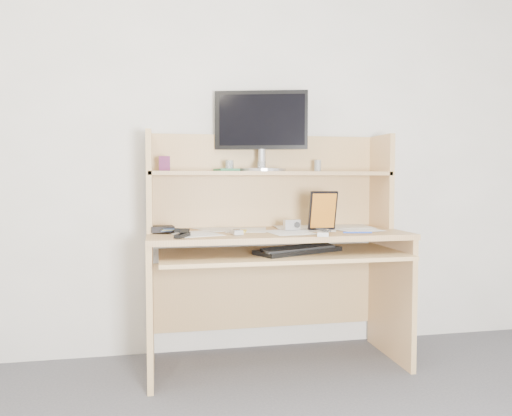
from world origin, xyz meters
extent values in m
cube|color=silver|center=(0.00, 1.80, 1.25)|extent=(3.60, 0.04, 2.50)
cube|color=tan|center=(0.00, 1.48, 0.73)|extent=(1.40, 0.60, 0.03)
cube|color=tan|center=(-0.68, 1.48, 0.36)|extent=(0.03, 0.56, 0.72)
cube|color=tan|center=(0.68, 1.48, 0.36)|extent=(0.03, 0.56, 0.72)
cube|color=tan|center=(0.00, 1.77, 0.34)|extent=(1.34, 0.02, 0.41)
cube|color=tan|center=(0.00, 1.36, 0.64)|extent=(1.28, 0.55, 0.02)
cube|color=tan|center=(0.00, 1.77, 1.02)|extent=(1.40, 0.02, 0.55)
cube|color=tan|center=(-0.68, 1.63, 1.02)|extent=(0.03, 0.30, 0.55)
cube|color=tan|center=(0.68, 1.63, 1.02)|extent=(0.03, 0.30, 0.55)
cube|color=tan|center=(0.00, 1.63, 1.07)|extent=(1.38, 0.30, 0.02)
cube|color=white|center=(0.00, 1.48, 0.75)|extent=(1.32, 0.54, 0.01)
cube|color=black|center=(0.08, 1.33, 0.66)|extent=(0.51, 0.35, 0.02)
cube|color=black|center=(0.08, 1.33, 0.68)|extent=(0.47, 0.33, 0.01)
cube|color=#AEADA8|center=(0.18, 1.22, 0.77)|extent=(0.12, 0.20, 0.02)
cube|color=#B4B4B6|center=(-0.24, 1.36, 0.77)|extent=(0.06, 0.10, 0.02)
cube|color=black|center=(-0.52, 1.29, 0.78)|extent=(0.09, 0.13, 0.04)
cube|color=black|center=(-0.62, 1.52, 0.77)|extent=(0.13, 0.11, 0.03)
cube|color=yellow|center=(-0.21, 1.48, 0.76)|extent=(0.10, 0.10, 0.01)
cube|color=silver|center=(0.09, 1.49, 0.78)|extent=(0.10, 0.05, 0.06)
cube|color=black|center=(0.25, 1.43, 0.86)|extent=(0.15, 0.02, 0.22)
cylinder|color=#1838B5|center=(0.38, 1.24, 0.76)|extent=(0.15, 0.04, 0.01)
cube|color=maroon|center=(-0.60, 1.63, 1.12)|extent=(0.06, 0.02, 0.08)
cube|color=#2E7344|center=(-0.25, 1.65, 1.09)|extent=(0.14, 0.17, 0.02)
cylinder|color=black|center=(-0.24, 1.64, 1.11)|extent=(0.05, 0.05, 0.06)
cylinder|color=silver|center=(-0.06, 1.59, 1.11)|extent=(0.04, 0.04, 0.06)
cylinder|color=black|center=(-0.06, 1.60, 1.11)|extent=(0.05, 0.05, 0.06)
cylinder|color=white|center=(0.29, 1.66, 1.12)|extent=(0.04, 0.04, 0.07)
cylinder|color=#A9AAAE|center=(-0.04, 1.64, 1.09)|extent=(0.27, 0.27, 0.02)
cylinder|color=#A9AAAE|center=(-0.04, 1.66, 1.15)|extent=(0.05, 0.05, 0.11)
cube|color=black|center=(-0.04, 1.68, 1.38)|extent=(0.53, 0.18, 0.34)
cube|color=black|center=(-0.04, 1.66, 1.38)|extent=(0.48, 0.14, 0.29)
camera|label=1|loc=(-0.64, -1.18, 1.04)|focal=35.00mm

